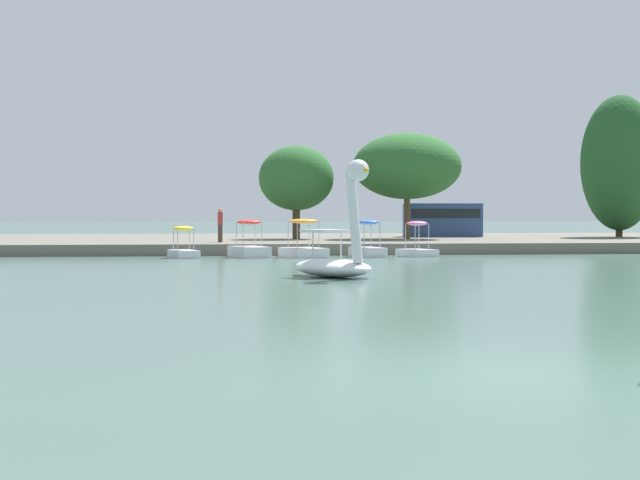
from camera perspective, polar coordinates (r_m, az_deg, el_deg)
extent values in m
plane|color=#47665B|center=(9.91, 10.88, -8.37)|extent=(625.66, 625.66, 0.00)
cube|color=#6B665B|center=(50.78, -3.09, -0.12)|extent=(135.73, 24.63, 0.50)
ellipsoid|color=white|center=(24.78, 0.80, -1.81)|extent=(2.82, 3.19, 0.52)
cylinder|color=white|center=(24.06, 2.21, 1.49)|extent=(0.58, 0.67, 2.56)
sphere|color=white|center=(23.96, 2.49, 4.54)|extent=(0.83, 0.83, 0.60)
cone|color=yellow|center=(23.79, 2.88, 4.56)|extent=(0.53, 0.57, 0.33)
cube|color=white|center=(24.91, 0.47, 0.60)|extent=(1.55, 1.53, 0.08)
cylinder|color=silver|center=(24.58, -0.46, -0.32)|extent=(0.04, 0.04, 0.78)
cylinder|color=silver|center=(25.26, 1.37, -0.27)|extent=(0.04, 0.04, 0.78)
cube|color=white|center=(37.87, 6.32, -0.83)|extent=(1.64, 2.03, 0.31)
ellipsoid|color=pink|center=(37.84, 6.32, 1.08)|extent=(1.13, 1.21, 0.20)
cylinder|color=#B7B7BF|center=(38.00, 5.57, 0.25)|extent=(0.04, 0.04, 1.11)
cylinder|color=#B7B7BF|center=(38.36, 6.44, 0.26)|extent=(0.04, 0.04, 1.11)
cylinder|color=#B7B7BF|center=(37.33, 6.19, 0.22)|extent=(0.04, 0.04, 1.11)
cylinder|color=#B7B7BF|center=(37.70, 7.07, 0.23)|extent=(0.04, 0.04, 1.11)
cube|color=white|center=(37.32, 3.10, -0.78)|extent=(1.41, 2.18, 0.40)
ellipsoid|color=blue|center=(37.29, 3.11, 1.17)|extent=(1.13, 1.43, 0.20)
cylinder|color=#B7B7BF|center=(37.65, 2.32, 0.36)|extent=(0.04, 0.04, 1.07)
cylinder|color=#B7B7BF|center=(37.90, 3.33, 0.37)|extent=(0.04, 0.04, 1.07)
cylinder|color=#B7B7BF|center=(36.69, 2.88, 0.33)|extent=(0.04, 0.04, 1.07)
cylinder|color=#B7B7BF|center=(36.95, 3.91, 0.34)|extent=(0.04, 0.04, 1.07)
cube|color=white|center=(36.93, -1.09, -0.81)|extent=(2.02, 2.58, 0.40)
ellipsoid|color=orange|center=(36.90, -1.09, 1.23)|extent=(1.54, 1.59, 0.20)
cylinder|color=#B7B7BF|center=(37.20, -2.08, 0.37)|extent=(0.04, 0.04, 1.12)
cylinder|color=#B7B7BF|center=(37.57, -0.71, 0.38)|extent=(0.04, 0.04, 1.12)
cylinder|color=#B7B7BF|center=(36.24, -1.48, 0.34)|extent=(0.04, 0.04, 1.12)
cylinder|color=#B7B7BF|center=(36.62, -0.08, 0.36)|extent=(0.04, 0.04, 1.12)
cube|color=white|center=(36.99, -4.63, -0.77)|extent=(1.82, 2.52, 0.45)
ellipsoid|color=red|center=(36.97, -4.63, 1.17)|extent=(1.29, 1.32, 0.20)
cylinder|color=#B7B7BF|center=(37.24, -5.44, 0.38)|extent=(0.04, 0.04, 1.03)
cylinder|color=#B7B7BF|center=(37.51, -4.25, 0.39)|extent=(0.04, 0.04, 1.03)
cylinder|color=#B7B7BF|center=(36.44, -5.02, 0.36)|extent=(0.04, 0.04, 1.03)
cylinder|color=#B7B7BF|center=(36.71, -3.81, 0.37)|extent=(0.04, 0.04, 1.03)
cube|color=white|center=(36.77, -8.84, -0.90)|extent=(1.43, 2.01, 0.32)
ellipsoid|color=yellow|center=(36.74, -8.85, 0.75)|extent=(1.06, 1.07, 0.20)
cylinder|color=#B7B7BF|center=(36.99, -9.49, 0.06)|extent=(0.04, 0.04, 0.90)
cylinder|color=#B7B7BF|center=(37.17, -8.48, 0.07)|extent=(0.04, 0.04, 0.90)
cylinder|color=#B7B7BF|center=(36.33, -9.22, 0.03)|extent=(0.04, 0.04, 0.90)
cylinder|color=#B7B7BF|center=(36.51, -8.20, 0.04)|extent=(0.04, 0.04, 0.90)
cylinder|color=#423323|center=(54.85, 18.86, 2.21)|extent=(0.39, 0.39, 3.88)
ellipsoid|color=#235628|center=(54.94, 18.88, 4.77)|extent=(6.08, 5.99, 8.01)
cylinder|color=#4C3823|center=(47.58, -1.55, 1.77)|extent=(0.41, 0.41, 2.81)
ellipsoid|color=#2D662D|center=(47.62, -1.56, 4.04)|extent=(5.73, 5.72, 3.50)
cylinder|color=brown|center=(47.78, 5.67, 2.42)|extent=(0.33, 0.33, 3.91)
ellipsoid|color=#2D662D|center=(47.85, 5.68, 4.79)|extent=(6.62, 6.48, 3.56)
cube|color=#47382D|center=(41.45, -6.50, 0.42)|extent=(0.21, 0.22, 0.81)
cube|color=#A53333|center=(41.45, -6.50, 1.40)|extent=(0.24, 0.24, 0.60)
sphere|color=tan|center=(41.45, -6.50, 1.95)|extent=(0.20, 0.20, 0.20)
cube|color=navy|center=(53.00, 7.94, 1.28)|extent=(4.56, 2.08, 1.99)
cube|color=black|center=(53.00, 7.94, 1.71)|extent=(4.21, 2.11, 0.56)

